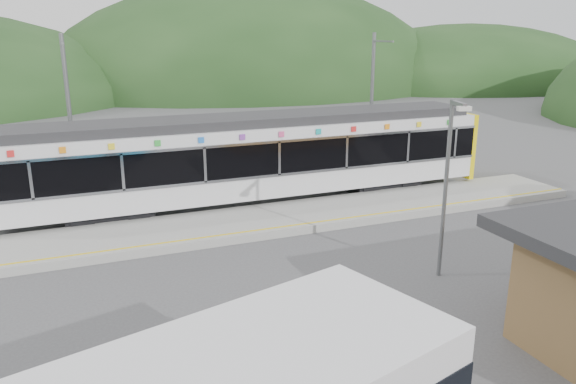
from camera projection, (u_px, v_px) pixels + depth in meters
name	position (u px, v px, depth m)	size (l,w,h in m)	color
ground	(315.00, 253.00, 18.59)	(120.00, 120.00, 0.00)	#4C4C4F
hills	(390.00, 192.00, 25.53)	(146.00, 149.00, 26.00)	#1E3D19
platform	(279.00, 219.00, 21.48)	(26.00, 3.20, 0.30)	#9E9E99
yellow_line	(292.00, 225.00, 20.28)	(26.00, 0.10, 0.01)	yellow
train	(256.00, 156.00, 23.36)	(20.44, 3.01, 3.74)	black
catenary_mast_west	(70.00, 119.00, 22.67)	(0.18, 1.80, 7.00)	slate
catenary_mast_east	(372.00, 103.00, 27.72)	(0.18, 1.80, 7.00)	slate
lamp_post	(449.00, 174.00, 15.92)	(0.39, 0.98, 5.27)	slate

